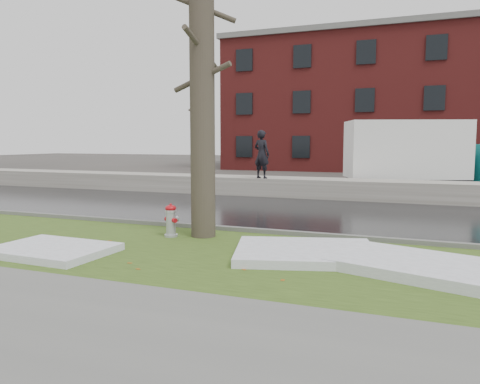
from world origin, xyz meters
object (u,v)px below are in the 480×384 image
(box_truck, at_px, (429,155))
(worker, at_px, (262,154))
(fire_hydrant, at_px, (171,219))
(tree, at_px, (202,81))

(box_truck, relative_size, worker, 4.85)
(fire_hydrant, bearing_deg, box_truck, 89.71)
(fire_hydrant, xyz_separation_m, tree, (0.66, 0.32, 3.09))
(tree, distance_m, box_truck, 12.83)
(tree, bearing_deg, box_truck, 67.40)
(fire_hydrant, xyz_separation_m, box_truck, (5.54, 12.03, 1.17))
(fire_hydrant, xyz_separation_m, worker, (-0.60, 8.25, 1.25))
(worker, bearing_deg, box_truck, -130.58)
(worker, bearing_deg, tree, 116.77)
(tree, height_order, worker, tree)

